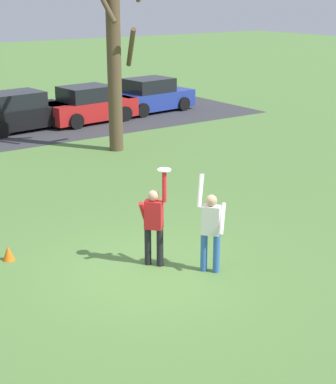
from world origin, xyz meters
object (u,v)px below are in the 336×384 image
parked_car_black (19,113)px  parked_car_red (89,106)px  field_cone_orange (8,253)px  parked_car_blue (151,96)px  bare_tree_tall (115,56)px  person_catcher (154,221)px  frisbee_disc (164,170)px  person_defender (211,227)px

parked_car_black → parked_car_red: same height
field_cone_orange → parked_car_red: bearing=55.1°
parked_car_red → parked_car_blue: (3.63, 0.50, 0.00)m
parked_car_red → bare_tree_tall: size_ratio=0.59×
person_catcher → parked_car_black: size_ratio=0.49×
person_catcher → bare_tree_tall: 10.06m
bare_tree_tall → frisbee_disc: bearing=-114.9°
parked_car_black → frisbee_disc: bearing=-105.8°
parked_car_blue → field_cone_orange: (-11.88, -12.32, -0.57)m
person_defender → parked_car_red: bearing=-59.2°
parked_car_red → bare_tree_tall: (-1.54, -5.03, 2.63)m
parked_car_red → parked_car_blue: 3.66m
person_defender → frisbee_disc: 1.47m
person_defender → parked_car_black: bearing=-47.6°
person_catcher → parked_car_black: person_catcher is taller
person_catcher → parked_car_blue: person_catcher is taller
parked_car_red → parked_car_blue: bearing=2.4°
frisbee_disc → parked_car_black: bearing=79.7°
bare_tree_tall → person_defender: bearing=-110.1°
parked_car_blue → frisbee_disc: bearing=-128.3°
person_catcher → parked_car_red: size_ratio=0.49×
parked_car_black → bare_tree_tall: bearing=-78.7°
person_defender → parked_car_blue: bearing=-69.9°
parked_car_red → person_catcher: bearing=-118.5°
person_defender → field_cone_orange: person_defender is taller
person_defender → bare_tree_tall: bearing=-60.2°
person_catcher → person_defender: size_ratio=1.02×
parked_car_black → parked_car_blue: size_ratio=1.00×
parked_car_black → field_cone_orange: parked_car_black is taller
person_catcher → person_defender: (0.77, -0.91, -0.00)m
person_defender → field_cone_orange: bearing=7.4°
person_defender → field_cone_orange: size_ratio=6.39×
parked_car_blue → field_cone_orange: bearing=-139.4°
person_defender → frisbee_disc: frisbee_disc is taller
parked_car_red → field_cone_orange: bearing=-130.4°
parked_car_blue → bare_tree_tall: size_ratio=0.59×
person_catcher → parked_car_red: person_catcher is taller
bare_tree_tall → field_cone_orange: 10.07m
person_catcher → person_defender: person_catcher is taller
parked_car_red → field_cone_orange: size_ratio=13.29×
person_defender → parked_car_red: person_defender is taller
parked_car_black → field_cone_orange: size_ratio=13.29×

